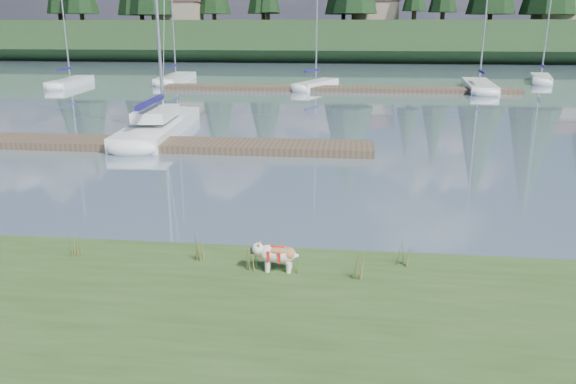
# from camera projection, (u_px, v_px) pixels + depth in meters

# --- Properties ---
(ground) EXTENTS (200.00, 200.00, 0.00)m
(ground) POSITION_uv_depth(u_px,v_px,m) (310.00, 90.00, 41.60)
(ground) COLOR slate
(ground) RESTS_ON ground
(bank) EXTENTS (60.00, 9.00, 0.35)m
(bank) POSITION_uv_depth(u_px,v_px,m) (100.00, 384.00, 7.26)
(bank) COLOR #335021
(bank) RESTS_ON ground
(ridge) EXTENTS (200.00, 20.00, 5.00)m
(ridge) POSITION_uv_depth(u_px,v_px,m) (332.00, 41.00, 81.83)
(ridge) COLOR #1B3118
(ridge) RESTS_ON ground
(bulldog) EXTENTS (0.84, 0.38, 0.51)m
(bulldog) POSITION_uv_depth(u_px,v_px,m) (277.00, 254.00, 10.16)
(bulldog) COLOR silver
(bulldog) RESTS_ON bank
(sailboat_main) EXTENTS (2.77, 10.02, 14.12)m
(sailboat_main) POSITION_uv_depth(u_px,v_px,m) (163.00, 121.00, 25.74)
(sailboat_main) COLOR silver
(sailboat_main) RESTS_ON ground
(dock_near) EXTENTS (16.00, 2.00, 0.30)m
(dock_near) POSITION_uv_depth(u_px,v_px,m) (168.00, 145.00, 21.99)
(dock_near) COLOR #4C3D2C
(dock_near) RESTS_ON ground
(dock_far) EXTENTS (26.00, 2.20, 0.30)m
(dock_far) POSITION_uv_depth(u_px,v_px,m) (337.00, 89.00, 41.34)
(dock_far) COLOR #4C3D2C
(dock_far) RESTS_ON ground
(sailboat_bg_0) EXTENTS (2.25, 7.66, 10.99)m
(sailboat_bg_0) POSITION_uv_depth(u_px,v_px,m) (74.00, 81.00, 45.26)
(sailboat_bg_0) COLOR silver
(sailboat_bg_0) RESTS_ON ground
(sailboat_bg_1) EXTENTS (2.26, 9.01, 13.20)m
(sailboat_bg_1) POSITION_uv_depth(u_px,v_px,m) (178.00, 77.00, 48.46)
(sailboat_bg_1) COLOR silver
(sailboat_bg_1) RESTS_ON ground
(sailboat_bg_2) EXTENTS (3.57, 6.69, 10.14)m
(sailboat_bg_2) POSITION_uv_depth(u_px,v_px,m) (319.00, 83.00, 43.33)
(sailboat_bg_2) COLOR silver
(sailboat_bg_2) RESTS_ON ground
(sailboat_bg_3) EXTENTS (2.71, 9.55, 13.67)m
(sailboat_bg_3) POSITION_uv_depth(u_px,v_px,m) (478.00, 84.00, 42.77)
(sailboat_bg_3) COLOR silver
(sailboat_bg_3) RESTS_ON ground
(sailboat_bg_4) EXTENTS (3.25, 7.56, 11.01)m
(sailboat_bg_4) POSITION_uv_depth(u_px,v_px,m) (541.00, 78.00, 48.13)
(sailboat_bg_4) COLOR silver
(sailboat_bg_4) RESTS_ON ground
(weed_0) EXTENTS (0.17, 0.14, 0.70)m
(weed_0) POSITION_uv_depth(u_px,v_px,m) (200.00, 246.00, 10.57)
(weed_0) COLOR #475B23
(weed_0) RESTS_ON bank
(weed_1) EXTENTS (0.17, 0.14, 0.57)m
(weed_1) POSITION_uv_depth(u_px,v_px,m) (251.00, 257.00, 10.22)
(weed_1) COLOR #475B23
(weed_1) RESTS_ON bank
(weed_2) EXTENTS (0.17, 0.14, 0.61)m
(weed_2) POSITION_uv_depth(u_px,v_px,m) (358.00, 264.00, 9.86)
(weed_2) COLOR #475B23
(weed_2) RESTS_ON bank
(weed_3) EXTENTS (0.17, 0.14, 0.63)m
(weed_3) POSITION_uv_depth(u_px,v_px,m) (76.00, 243.00, 10.80)
(weed_3) COLOR #475B23
(weed_3) RESTS_ON bank
(weed_4) EXTENTS (0.17, 0.14, 0.39)m
(weed_4) POSITION_uv_depth(u_px,v_px,m) (295.00, 265.00, 10.08)
(weed_4) COLOR #475B23
(weed_4) RESTS_ON bank
(weed_5) EXTENTS (0.17, 0.14, 0.55)m
(weed_5) POSITION_uv_depth(u_px,v_px,m) (404.00, 254.00, 10.38)
(weed_5) COLOR #475B23
(weed_5) RESTS_ON bank
(mud_lip) EXTENTS (60.00, 0.50, 0.14)m
(mud_lip) POSITION_uv_depth(u_px,v_px,m) (193.00, 258.00, 11.48)
(mud_lip) COLOR #33281C
(mud_lip) RESTS_ON ground
(house_0) EXTENTS (6.30, 5.30, 4.65)m
(house_0) POSITION_uv_depth(u_px,v_px,m) (178.00, 6.00, 79.99)
(house_0) COLOR gray
(house_0) RESTS_ON ridge
(house_1) EXTENTS (6.30, 5.30, 4.65)m
(house_1) POSITION_uv_depth(u_px,v_px,m) (376.00, 5.00, 77.90)
(house_1) COLOR gray
(house_1) RESTS_ON ridge
(house_2) EXTENTS (6.30, 5.30, 4.65)m
(house_2) POSITION_uv_depth(u_px,v_px,m) (562.00, 4.00, 73.39)
(house_2) COLOR gray
(house_2) RESTS_ON ridge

